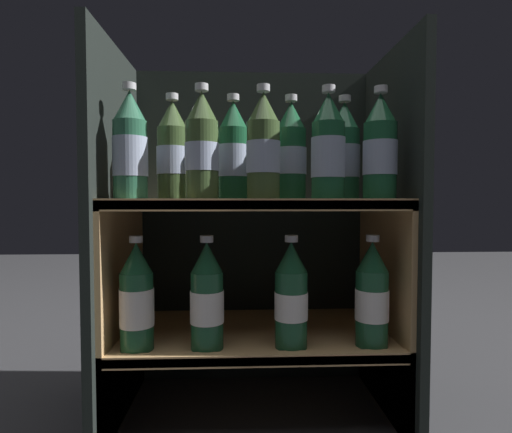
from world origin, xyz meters
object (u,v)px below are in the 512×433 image
at_px(bottle_upper_front_1, 202,149).
at_px(bottle_upper_back_3, 344,154).
at_px(bottle_upper_back_0, 173,153).
at_px(bottle_upper_back_2, 291,154).
at_px(bottle_upper_back_1, 233,154).
at_px(bottle_lower_front_1, 207,298).
at_px(bottle_upper_front_0, 130,149).
at_px(bottle_lower_front_2, 291,297).
at_px(bottle_lower_front_3, 372,297).
at_px(bottle_upper_front_4, 380,150).
at_px(bottle_upper_front_3, 328,150).
at_px(bottle_lower_front_0, 137,300).
at_px(bottle_upper_front_2, 263,149).

xyz_separation_m(bottle_upper_front_1, bottle_upper_back_3, (0.32, 0.08, -0.00)).
relative_size(bottle_upper_back_0, bottle_upper_back_3, 1.00).
xyz_separation_m(bottle_upper_front_1, bottle_upper_back_2, (0.20, 0.08, -0.00)).
xyz_separation_m(bottle_upper_back_1, bottle_lower_front_1, (-0.05, -0.08, -0.31)).
distance_m(bottle_upper_front_0, bottle_lower_front_2, 0.46).
relative_size(bottle_lower_front_2, bottle_lower_front_3, 1.00).
bearing_deg(bottle_lower_front_3, bottle_lower_front_2, -180.00).
xyz_separation_m(bottle_upper_front_4, bottle_upper_back_2, (-0.18, 0.08, 0.00)).
relative_size(bottle_upper_front_4, bottle_lower_front_1, 1.00).
xyz_separation_m(bottle_upper_back_2, bottle_lower_front_3, (0.17, -0.08, -0.31)).
bearing_deg(bottle_upper_front_3, bottle_upper_back_0, 166.80).
relative_size(bottle_upper_back_0, bottle_lower_front_0, 1.00).
bearing_deg(bottle_upper_back_0, bottle_upper_back_2, 0.00).
bearing_deg(bottle_upper_back_3, bottle_upper_front_0, -170.37).
distance_m(bottle_upper_back_3, bottle_lower_front_3, 0.33).
distance_m(bottle_upper_back_1, bottle_lower_front_3, 0.44).
height_order(bottle_upper_front_3, bottle_upper_back_3, same).
xyz_separation_m(bottle_upper_front_0, bottle_lower_front_1, (0.16, 0.00, -0.31)).
height_order(bottle_upper_front_0, bottle_upper_front_1, same).
relative_size(bottle_upper_front_4, bottle_upper_back_3, 1.00).
xyz_separation_m(bottle_lower_front_1, bottle_lower_front_3, (0.35, 0.00, 0.00)).
height_order(bottle_upper_front_4, bottle_lower_front_1, bottle_upper_front_4).
height_order(bottle_lower_front_0, bottle_lower_front_3, same).
bearing_deg(bottle_lower_front_0, bottle_upper_front_1, 0.00).
bearing_deg(bottle_upper_back_1, bottle_upper_front_3, -21.57).
bearing_deg(bottle_upper_front_0, bottle_lower_front_2, -0.00).
distance_m(bottle_upper_front_4, bottle_lower_front_0, 0.60).
height_order(bottle_upper_front_4, bottle_lower_front_3, bottle_upper_front_4).
distance_m(bottle_upper_back_2, bottle_lower_front_1, 0.37).
bearing_deg(bottle_upper_back_2, bottle_lower_front_3, -25.54).
bearing_deg(bottle_upper_front_3, bottle_upper_front_0, 180.00).
xyz_separation_m(bottle_upper_back_0, bottle_upper_back_3, (0.39, 0.00, -0.00)).
distance_m(bottle_upper_front_2, bottle_lower_front_2, 0.32).
distance_m(bottle_upper_back_0, bottle_upper_back_2, 0.27).
bearing_deg(bottle_upper_back_2, bottle_lower_front_1, -157.05).
distance_m(bottle_upper_front_4, bottle_upper_back_3, 0.10).
bearing_deg(bottle_lower_front_2, bottle_lower_front_0, 180.00).
relative_size(bottle_upper_front_0, bottle_upper_front_4, 1.00).
bearing_deg(bottle_upper_front_1, bottle_upper_front_3, 0.00).
distance_m(bottle_upper_back_0, bottle_upper_back_3, 0.39).
xyz_separation_m(bottle_upper_front_0, bottle_lower_front_0, (0.01, 0.00, -0.31)).
xyz_separation_m(bottle_upper_back_2, bottle_lower_front_1, (-0.19, -0.08, -0.31)).
distance_m(bottle_upper_front_1, bottle_lower_front_1, 0.31).
bearing_deg(bottle_lower_front_3, bottle_upper_back_0, 169.68).
distance_m(bottle_upper_front_0, bottle_upper_front_2, 0.27).
bearing_deg(bottle_upper_front_4, bottle_upper_back_1, 165.73).
xyz_separation_m(bottle_upper_back_2, bottle_lower_front_0, (-0.33, -0.08, -0.31)).
bearing_deg(bottle_lower_front_3, bottle_upper_front_3, 180.00).
relative_size(bottle_upper_front_2, bottle_lower_front_2, 1.00).
distance_m(bottle_upper_front_2, bottle_upper_back_2, 0.10).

